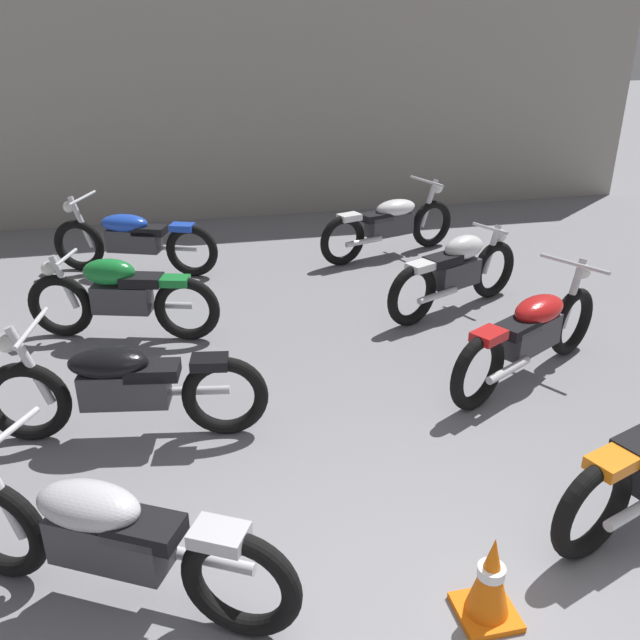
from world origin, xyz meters
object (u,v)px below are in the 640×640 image
Objects in this scene: traffic_cone at (490,579)px; motorcycle_left_row_0 at (108,538)px; motorcycle_left_row_3 at (133,239)px; motorcycle_right_row_1 at (531,333)px; motorcycle_left_row_1 at (123,386)px; motorcycle_right_row_2 at (456,271)px; motorcycle_left_row_2 at (121,296)px; motorcycle_right_row_3 at (390,223)px.

motorcycle_left_row_0 is at bearing 164.42° from traffic_cone.
motorcycle_right_row_1 is at bearing -45.62° from motorcycle_left_row_3.
motorcycle_left_row_0 and motorcycle_left_row_1 have the same top height.
motorcycle_left_row_3 is 4.04m from motorcycle_right_row_2.
motorcycle_left_row_1 reaches higher than motorcycle_left_row_2.
motorcycle_left_row_1 is at bearing -87.03° from motorcycle_left_row_2.
motorcycle_right_row_3 is (3.44, 1.90, -0.01)m from motorcycle_left_row_2.
motorcycle_left_row_0 is at bearing -135.34° from motorcycle_right_row_2.
motorcycle_left_row_0 is 0.91× the size of motorcycle_left_row_1.
motorcycle_right_row_2 is 0.88× the size of motorcycle_right_row_3.
motorcycle_left_row_1 is at bearing -131.86° from motorcycle_right_row_3.
motorcycle_right_row_3 is at bearing 28.84° from motorcycle_left_row_2.
motorcycle_left_row_2 is 0.99× the size of motorcycle_right_row_1.
motorcycle_left_row_3 is at bearing 90.25° from motorcycle_left_row_0.
motorcycle_left_row_3 is 1.12× the size of motorcycle_right_row_2.
motorcycle_right_row_1 is at bearing 57.55° from traffic_cone.
motorcycle_right_row_3 is at bearing 58.12° from motorcycle_left_row_0.
motorcycle_left_row_1 and motorcycle_right_row_1 have the same top height.
motorcycle_left_row_0 reaches higher than traffic_cone.
traffic_cone is at bearing -122.45° from motorcycle_right_row_1.
motorcycle_left_row_3 reaches higher than motorcycle_right_row_2.
motorcycle_left_row_0 and motorcycle_left_row_3 have the same top height.
motorcycle_left_row_3 is 0.99× the size of motorcycle_right_row_3.
motorcycle_right_row_1 is (3.50, 1.84, 0.00)m from motorcycle_left_row_0.
motorcycle_left_row_0 is 1.02× the size of motorcycle_left_row_2.
motorcycle_right_row_1 reaches higher than motorcycle_right_row_2.
motorcycle_left_row_2 is 3.95m from motorcycle_right_row_1.
motorcycle_left_row_0 is 2.07m from traffic_cone.
motorcycle_right_row_1 is 0.93× the size of motorcycle_right_row_3.
motorcycle_left_row_1 is 1.04× the size of motorcycle_left_row_3.
motorcycle_left_row_1 is 1.12× the size of motorcycle_left_row_2.
motorcycle_right_row_3 is at bearing -0.74° from motorcycle_left_row_3.
motorcycle_left_row_2 is (-0.10, 1.84, 0.01)m from motorcycle_left_row_1.
motorcycle_left_row_1 is at bearing -152.92° from motorcycle_right_row_2.
motorcycle_left_row_3 and motorcycle_right_row_1 have the same top height.
motorcycle_left_row_0 is 4.89m from motorcycle_right_row_2.
motorcycle_right_row_2 is at bearing -1.09° from motorcycle_left_row_2.
motorcycle_right_row_3 is at bearing 92.32° from motorcycle_right_row_1.
motorcycle_right_row_2 is at bearing -86.51° from motorcycle_right_row_3.
motorcycle_left_row_0 reaches higher than motorcycle_right_row_2.
motorcycle_left_row_1 is 1.84m from motorcycle_left_row_2.
motorcycle_right_row_2 is at bearing 44.66° from motorcycle_left_row_0.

